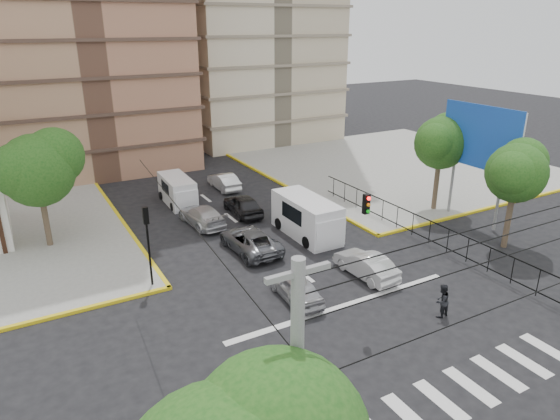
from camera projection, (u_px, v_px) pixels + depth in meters
ground at (359, 317)px, 23.92m from camera, size 160.00×160.00×0.00m
sidewalk_ne at (395, 165)px, 49.39m from camera, size 26.00×26.00×0.15m
crosswalk_stripes at (456, 393)px, 19.02m from camera, size 12.00×2.40×0.01m
stop_line at (344, 306)px, 24.90m from camera, size 13.00×0.40×0.01m
park_fence at (428, 245)px, 31.72m from camera, size 0.10×22.50×1.66m
billboard at (481, 139)px, 33.33m from camera, size 0.36×6.20×8.10m
tree_park_a at (517, 170)px, 29.80m from camera, size 4.41×3.60×6.83m
tree_park_c at (442, 140)px, 35.86m from camera, size 4.65×3.80×7.25m
tree_tudor at (38, 167)px, 29.71m from camera, size 5.39×4.40×7.43m
traffic_light_nw at (147, 233)px, 25.62m from camera, size 0.28×0.22×4.40m
traffic_light_hanging at (398, 216)px, 20.18m from camera, size 18.00×9.12×0.92m
van_right_lane at (309, 219)px, 32.57m from camera, size 2.37×5.72×2.57m
van_left_lane at (178, 192)px, 38.59m from camera, size 2.00×4.74×2.11m
car_silver_front_left at (297, 288)px, 25.23m from camera, size 1.81×3.93×1.30m
car_white_front_right at (366, 265)px, 27.63m from camera, size 1.63×4.25×1.38m
car_grey_mid_left at (250, 240)px, 30.68m from camera, size 2.48×5.20×1.43m
car_silver_rear_left at (202, 215)px, 34.69m from camera, size 2.33×4.95×1.39m
car_darkgrey_mid_right at (243, 205)px, 36.59m from camera, size 2.04×4.55×1.52m
car_white_rear_right at (224, 181)px, 42.26m from camera, size 1.51×4.23×1.39m
pedestrian_crosswalk at (442, 301)px, 23.72m from camera, size 0.91×0.75×1.70m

